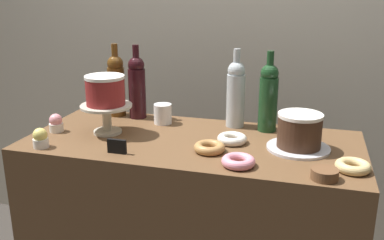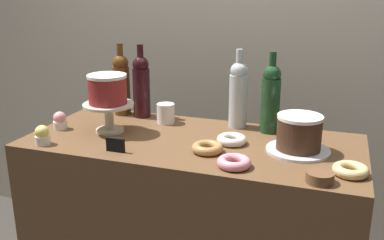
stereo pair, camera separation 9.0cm
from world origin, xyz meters
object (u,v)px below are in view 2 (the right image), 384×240
at_px(wine_bottle_amber, 121,83).
at_px(price_sign_chalkboard, 115,145).
at_px(cake_stand_pedestal, 109,112).
at_px(white_layer_cake, 107,89).
at_px(chocolate_round_cake, 299,132).
at_px(wine_bottle_dark_red, 141,85).
at_px(donut_glazed, 351,170).
at_px(wine_bottle_green, 271,97).
at_px(donut_pink, 234,162).
at_px(cupcake_strawberry, 60,121).
at_px(donut_sugar, 232,140).
at_px(coffee_cup_ceramic, 166,113).
at_px(cupcake_lemon, 42,135).
at_px(wine_bottle_clear, 238,93).
at_px(cookie_stack, 320,177).
at_px(donut_maple, 207,148).

relative_size(wine_bottle_amber, price_sign_chalkboard, 4.65).
bearing_deg(cake_stand_pedestal, price_sign_chalkboard, -55.55).
relative_size(white_layer_cake, chocolate_round_cake, 0.97).
height_order(cake_stand_pedestal, wine_bottle_dark_red, wine_bottle_dark_red).
xyz_separation_m(white_layer_cake, donut_glazed, (0.92, -0.13, -0.16)).
bearing_deg(wine_bottle_green, donut_pink, -96.98).
height_order(cupcake_strawberry, donut_sugar, cupcake_strawberry).
xyz_separation_m(wine_bottle_amber, donut_glazed, (0.99, -0.37, -0.13)).
distance_m(wine_bottle_amber, wine_bottle_dark_red, 0.10).
bearing_deg(wine_bottle_dark_red, coffee_cup_ceramic, -21.93).
xyz_separation_m(cake_stand_pedestal, wine_bottle_dark_red, (0.03, 0.24, 0.06)).
xyz_separation_m(price_sign_chalkboard, coffee_cup_ceramic, (0.04, 0.37, 0.02)).
bearing_deg(white_layer_cake, cupcake_strawberry, -169.33).
bearing_deg(coffee_cup_ceramic, cupcake_lemon, -129.92).
relative_size(donut_glazed, donut_sugar, 1.00).
height_order(white_layer_cake, wine_bottle_clear, wine_bottle_clear).
bearing_deg(donut_glazed, donut_pink, -170.75).
bearing_deg(white_layer_cake, wine_bottle_dark_red, 82.06).
relative_size(wine_bottle_dark_red, cupcake_lemon, 4.38).
distance_m(white_layer_cake, wine_bottle_green, 0.65).
bearing_deg(price_sign_chalkboard, cake_stand_pedestal, 124.45).
bearing_deg(price_sign_chalkboard, wine_bottle_dark_red, 103.02).
distance_m(chocolate_round_cake, wine_bottle_green, 0.24).
xyz_separation_m(wine_bottle_green, coffee_cup_ceramic, (-0.44, -0.03, -0.10)).
distance_m(wine_bottle_clear, wine_bottle_dark_red, 0.44).
xyz_separation_m(chocolate_round_cake, donut_pink, (-0.18, -0.21, -0.06)).
distance_m(donut_pink, coffee_cup_ceramic, 0.54).
bearing_deg(donut_sugar, wine_bottle_clear, 97.54).
height_order(chocolate_round_cake, wine_bottle_clear, wine_bottle_clear).
bearing_deg(wine_bottle_green, cupcake_strawberry, -163.25).
relative_size(wine_bottle_dark_red, donut_sugar, 2.91).
height_order(chocolate_round_cake, price_sign_chalkboard, chocolate_round_cake).
bearing_deg(donut_sugar, white_layer_cake, -177.37).
height_order(cake_stand_pedestal, wine_bottle_green, wine_bottle_green).
height_order(wine_bottle_green, donut_sugar, wine_bottle_green).
bearing_deg(cupcake_lemon, coffee_cup_ceramic, 50.08).
bearing_deg(cupcake_strawberry, wine_bottle_green, 16.75).
height_order(cookie_stack, price_sign_chalkboard, price_sign_chalkboard).
xyz_separation_m(cake_stand_pedestal, wine_bottle_green, (0.61, 0.21, 0.06)).
bearing_deg(cupcake_strawberry, cupcake_lemon, -74.75).
bearing_deg(wine_bottle_amber, cookie_stack, -26.93).
distance_m(wine_bottle_amber, cupcake_strawberry, 0.33).
distance_m(cupcake_lemon, price_sign_chalkboard, 0.29).
distance_m(cupcake_lemon, donut_glazed, 1.09).
bearing_deg(wine_bottle_clear, wine_bottle_dark_red, 179.09).
xyz_separation_m(wine_bottle_amber, wine_bottle_dark_red, (0.10, -0.01, 0.00)).
bearing_deg(donut_pink, cake_stand_pedestal, 161.64).
distance_m(wine_bottle_dark_red, donut_glazed, 0.97).
xyz_separation_m(cookie_stack, price_sign_chalkboard, (-0.70, 0.02, 0.01)).
distance_m(donut_maple, donut_sugar, 0.13).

